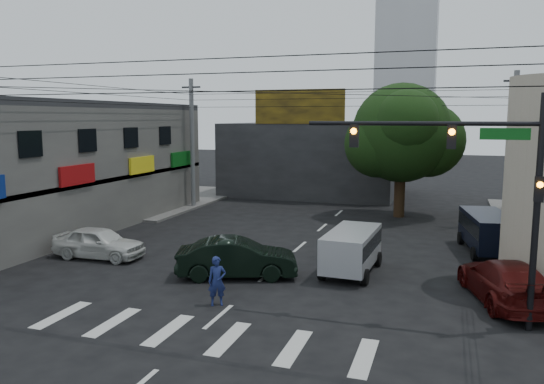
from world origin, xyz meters
The scene contains 15 objects.
ground centered at (0.00, 0.00, 0.00)m, with size 160.00×160.00×0.00m, color black.
sidewalk_far_left centered at (-18.00, 18.00, 0.07)m, with size 16.00×16.00×0.15m, color #514F4C.
building_far centered at (-4.00, 26.00, 3.00)m, with size 14.00×10.00×6.00m, color #232326.
billboard centered at (-4.00, 21.10, 7.30)m, with size 7.00×0.30×2.60m, color olive.
tower_distant centered at (0.00, 70.00, 22.00)m, with size 9.00×9.00×44.00m, color silver.
street_tree centered at (4.00, 17.00, 5.47)m, with size 6.40×6.40×8.70m.
traffic_gantry centered at (7.82, -1.00, 4.83)m, with size 7.10×0.35×7.20m.
utility_pole_far_left centered at (-10.50, 16.00, 4.60)m, with size 0.32×0.32×9.20m, color #59595B.
utility_pole_far_right centered at (10.50, 16.00, 4.60)m, with size 0.32×0.32×9.20m, color #59595B.
dark_sedan centered at (-1.07, 1.25, 0.80)m, with size 5.16×3.25×1.61m, color black.
white_compact centered at (-8.29, 2.00, 0.73)m, with size 4.35×1.85×1.47m, color silver.
maroon_sedan centered at (9.04, 1.48, 0.77)m, with size 3.46×5.68×1.54m, color #3E0A08.
silver_minivan centered at (3.26, 3.34, 0.90)m, with size 1.96×4.27×1.80m, color #AEB0B6, non-canonical shape.
navy_van centered at (8.88, 8.77, 0.95)m, with size 2.57×4.98×1.90m, color black, non-canonical shape.
traffic_officer centered at (-0.49, -2.00, 0.86)m, with size 0.75×0.68×1.73m, color #172051.
Camera 1 is at (6.93, -18.23, 6.49)m, focal length 35.00 mm.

